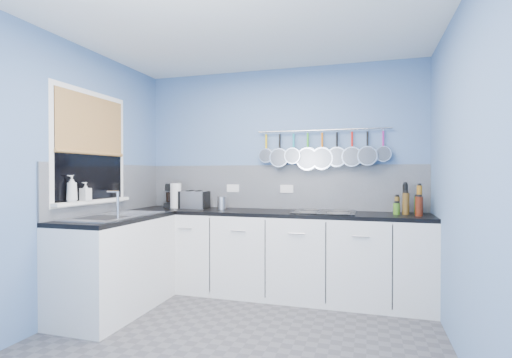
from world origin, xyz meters
The scene contains 44 objects.
floor centered at (0.00, 0.00, -0.01)m, with size 3.20×3.00×0.02m, color #47474C.
ceiling centered at (0.00, 0.00, 2.51)m, with size 3.20×3.00×0.02m, color white.
wall_back centered at (0.00, 1.51, 1.25)m, with size 3.20×0.02×2.50m, color #5476A8.
wall_front centered at (0.00, -1.51, 1.25)m, with size 3.20×0.02×2.50m, color #5476A8.
wall_left centered at (-1.61, 0.00, 1.25)m, with size 0.02×3.00×2.50m, color #5476A8.
wall_right centered at (1.61, 0.00, 1.25)m, with size 0.02×3.00×2.50m, color #5476A8.
backsplash_back centered at (0.00, 1.49, 1.15)m, with size 3.20×0.02×0.50m, color #9397A1.
backsplash_left centered at (-1.59, 0.60, 1.15)m, with size 0.02×1.80×0.50m, color #9397A1.
cabinet_run_back centered at (0.00, 1.20, 0.43)m, with size 3.20×0.60×0.86m, color silver.
worktop_back centered at (0.00, 1.20, 0.88)m, with size 3.20×0.60×0.04m, color black.
cabinet_run_left centered at (-1.30, 0.30, 0.43)m, with size 0.60×1.20×0.86m, color silver.
worktop_left centered at (-1.30, 0.30, 0.88)m, with size 0.60×1.20×0.04m, color black.
window_frame centered at (-1.58, 0.30, 1.55)m, with size 0.01×1.00×1.10m, color white.
window_glass centered at (-1.57, 0.30, 1.55)m, with size 0.01×0.90×1.00m, color black.
bamboo_blind centered at (-1.56, 0.30, 1.77)m, with size 0.01×0.90×0.55m, color #B5873A.
window_sill centered at (-1.55, 0.30, 1.04)m, with size 0.10×0.98×0.03m, color white.
sink_unit centered at (-1.30, 0.30, 0.90)m, with size 0.50×0.95×0.01m, color silver.
mixer_tap centered at (-1.14, 0.12, 1.03)m, with size 0.12×0.08×0.26m, color silver, non-canonical shape.
socket_left centered at (-0.55, 1.48, 1.13)m, with size 0.15×0.01×0.09m, color white.
socket_right centered at (0.10, 1.48, 1.13)m, with size 0.15×0.01×0.09m, color white.
pot_rail centered at (0.50, 1.45, 1.78)m, with size 0.02×0.02×1.45m, color silver.
soap_bottle_a centered at (-1.53, 0.00, 1.17)m, with size 0.09×0.09×0.24m, color white.
soap_bottle_b centered at (-1.53, 0.17, 1.14)m, with size 0.08×0.08×0.17m, color white.
paper_towel centered at (-1.18, 1.24, 1.04)m, with size 0.13×0.13×0.29m, color white.
coffee_maker centered at (-1.27, 1.32, 1.04)m, with size 0.16×0.18×0.28m, color black, non-canonical shape.
toaster centered at (-0.96, 1.27, 1.00)m, with size 0.31×0.18×0.20m, color silver.
canister centered at (-0.60, 1.24, 0.97)m, with size 0.10×0.10×0.14m, color silver.
hob centered at (0.56, 1.20, 0.91)m, with size 0.63×0.55×0.01m, color black.
pan_0 centered at (-0.13, 1.44, 1.60)m, with size 0.16×0.05×0.35m, color silver, non-canonical shape.
pan_1 centered at (0.02, 1.44, 1.58)m, with size 0.22×0.07×0.41m, color silver, non-canonical shape.
pan_2 centered at (0.18, 1.44, 1.59)m, with size 0.18×0.10×0.37m, color silver, non-canonical shape.
pan_3 centered at (0.34, 1.44, 1.56)m, with size 0.25×0.07×0.44m, color silver, non-canonical shape.
pan_4 centered at (0.50, 1.44, 1.56)m, with size 0.24×0.07×0.43m, color silver, non-canonical shape.
pan_5 centered at (0.66, 1.44, 1.58)m, with size 0.21×0.06×0.40m, color silver, non-canonical shape.
pan_6 centered at (0.82, 1.44, 1.58)m, with size 0.22×0.08×0.41m, color silver, non-canonical shape.
pan_7 centered at (0.98, 1.44, 1.58)m, with size 0.21×0.12×0.40m, color silver, non-canonical shape.
pan_8 centered at (1.14, 1.44, 1.60)m, with size 0.17×0.07×0.36m, color silver, non-canonical shape.
condiment_0 centered at (1.45, 1.34, 0.99)m, with size 0.05×0.05×0.17m, color #265919.
condiment_1 centered at (1.34, 1.31, 1.05)m, with size 0.05×0.05×0.30m, color black.
condiment_2 centered at (1.27, 1.31, 0.98)m, with size 0.05×0.05×0.17m, color brown.
condiment_3 centered at (1.46, 1.23, 1.04)m, with size 0.05×0.05×0.29m, color #8C5914.
condiment_4 centered at (1.34, 1.23, 1.01)m, with size 0.07×0.07×0.21m, color brown.
condiment_5 centered at (1.25, 1.22, 0.96)m, with size 0.06×0.06×0.11m, color #3F721E.
condiment_6 centered at (1.45, 1.13, 0.99)m, with size 0.07×0.07×0.18m, color #4C190C.
Camera 1 is at (0.99, -2.74, 1.30)m, focal length 26.61 mm.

